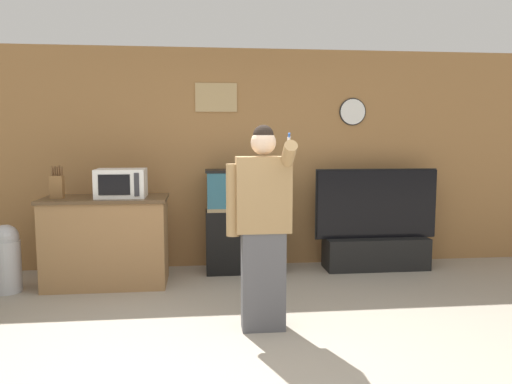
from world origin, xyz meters
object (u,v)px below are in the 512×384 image
Objects in this scene: person_standing at (262,225)px; tv_on_stand at (376,240)px; counter_island at (107,241)px; aquarium_on_stand at (245,221)px; trash_bin at (6,258)px; knife_block at (57,186)px; microwave at (121,183)px.

tv_on_stand is at bearing 47.56° from person_standing.
person_standing reaches higher than counter_island.
counter_island is 1.07× the size of aquarium_on_stand.
person_standing reaches higher than trash_bin.
knife_block is 0.87m from trash_bin.
microwave reaches higher than aquarium_on_stand.
microwave is at bearing 1.00° from knife_block.
tv_on_stand is (2.88, 0.35, -0.74)m from microwave.
trash_bin is at bearing -173.74° from microwave.
person_standing reaches higher than tv_on_stand.
aquarium_on_stand is at bearing 11.25° from knife_block.
microwave is 1.50× the size of knife_block.
tv_on_stand is 2.39m from person_standing.
aquarium_on_stand is at bearing 179.00° from tv_on_stand.
tv_on_stand is at bearing -1.00° from aquarium_on_stand.
aquarium_on_stand reaches higher than counter_island.
trash_bin is at bearing 153.01° from person_standing.
counter_island is 0.76m from knife_block.
counter_island is at bearing -174.02° from tv_on_stand.
person_standing is at bearing -26.99° from trash_bin.
microwave is (0.17, -0.03, 0.62)m from counter_island.
trash_bin is at bearing -168.41° from aquarium_on_stand.
counter_island is at bearing -166.96° from aquarium_on_stand.
trash_bin is (-1.13, -0.12, -0.73)m from microwave.
microwave is 0.30× the size of person_standing.
aquarium_on_stand reaches higher than trash_bin.
microwave reaches higher than tv_on_stand.
knife_block reaches higher than counter_island.
knife_block is at bearing -174.60° from counter_island.
person_standing is (1.48, -1.40, 0.39)m from counter_island.
tv_on_stand is at bearing 6.78° from trash_bin.
person_standing is at bearing -34.82° from knife_block.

